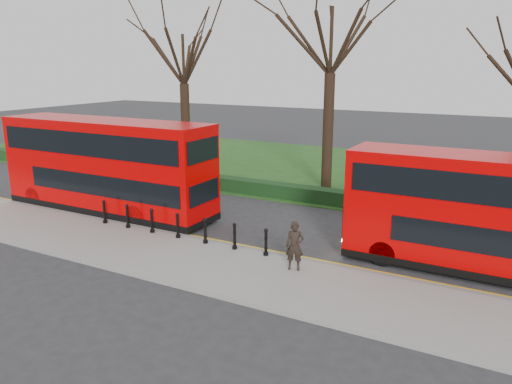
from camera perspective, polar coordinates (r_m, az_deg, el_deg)
The scene contains 13 objects.
ground at distance 21.89m, azimuth -6.39°, elevation -4.58°, with size 120.00×120.00×0.00m, color #28282B.
pavement at distance 19.64m, azimuth -11.43°, elevation -6.83°, with size 60.00×4.00×0.15m, color gray.
kerb at distance 21.10m, azimuth -7.95°, elevation -5.15°, with size 60.00×0.25×0.16m, color slate.
grass_verge at distance 34.79m, azimuth 7.84°, elevation 2.58°, with size 60.00×18.00×0.06m, color #1B4517.
hedge at distance 27.38m, azimuth 1.72°, elevation 0.27°, with size 60.00×0.90×0.80m, color black.
yellow_line_outer at distance 21.35m, azimuth -7.47°, elevation -5.10°, with size 60.00×0.10×0.01m, color yellow.
yellow_line_inner at distance 21.50m, azimuth -7.16°, elevation -4.94°, with size 60.00×0.10×0.01m, color yellow.
tree_left at distance 33.50m, azimuth -8.33°, elevation 15.37°, with size 6.81×6.81×10.64m.
tree_mid at distance 28.73m, azimuth 8.62°, elevation 17.55°, with size 7.69×7.69×12.01m.
bollard_row at distance 20.74m, azimuth -8.94°, elevation -3.86°, with size 8.31×0.15×1.00m.
bus_lead at distance 25.19m, azimuth -16.73°, elevation 2.79°, with size 11.37×2.61×4.52m.
bus_rear at distance 18.74m, azimuth 26.23°, elevation -2.64°, with size 10.37×2.38×4.12m.
pedestrian at distance 17.33m, azimuth 4.45°, elevation -6.17°, with size 0.63×0.41×1.73m, color black.
Camera 1 is at (11.96, -16.90, 7.10)m, focal length 35.00 mm.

